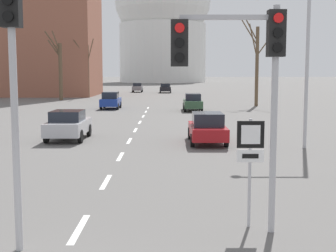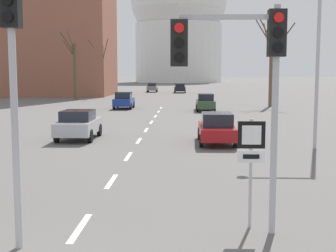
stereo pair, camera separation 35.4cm
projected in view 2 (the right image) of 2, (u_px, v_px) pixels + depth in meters
name	position (u px, v px, depth m)	size (l,w,h in m)	color
lane_stripe_0	(80.00, 228.00, 10.43)	(0.16, 2.00, 0.01)	silver
lane_stripe_1	(111.00, 181.00, 14.90)	(0.16, 2.00, 0.01)	silver
lane_stripe_2	(128.00, 156.00, 19.37)	(0.16, 2.00, 0.01)	silver
lane_stripe_3	(139.00, 141.00, 23.84)	(0.16, 2.00, 0.01)	silver
lane_stripe_4	(146.00, 130.00, 28.30)	(0.16, 2.00, 0.01)	silver
lane_stripe_5	(151.00, 122.00, 32.77)	(0.16, 2.00, 0.01)	silver
lane_stripe_6	(155.00, 116.00, 37.24)	(0.16, 2.00, 0.01)	silver
lane_stripe_7	(159.00, 112.00, 41.71)	(0.16, 2.00, 0.01)	silver
lane_stripe_8	(161.00, 108.00, 46.18)	(0.16, 2.00, 0.01)	silver
traffic_signal_near_right	(242.00, 62.00, 9.71)	(2.37, 0.34, 4.84)	#B2B2B7
traffic_signal_centre_tall	(12.00, 59.00, 8.83)	(0.36, 0.34, 5.34)	#B2B2B7
route_sign_post	(251.00, 154.00, 10.27)	(0.60, 0.08, 2.44)	#B2B2B7
street_lamp_right	(306.00, 50.00, 20.85)	(2.59, 0.36, 7.03)	#B2B2B7
sedan_near_left	(205.00, 102.00, 42.42)	(1.69, 4.40, 1.57)	#2D4C33
sedan_near_right	(79.00, 124.00, 24.30)	(1.86, 4.02, 1.52)	#B7B7BC
sedan_mid_centre	(217.00, 128.00, 22.85)	(1.76, 4.12, 1.51)	maroon
sedan_far_left	(124.00, 100.00, 45.01)	(1.76, 3.92, 1.64)	navy
sedan_far_right	(152.00, 87.00, 83.94)	(1.79, 4.30, 1.65)	slate
sedan_distant_centre	(180.00, 88.00, 80.97)	(1.97, 4.39, 1.63)	black
bare_tree_left_near	(102.00, 69.00, 65.20)	(3.17, 3.24, 8.01)	brown
bare_tree_right_near	(271.00, 61.00, 47.79)	(3.83, 3.18, 9.41)	brown
bare_tree_left_far	(74.00, 67.00, 59.34)	(2.12, 4.58, 8.85)	brown
capitol_dome	(179.00, 16.00, 171.20)	(35.36, 35.36, 49.95)	silver
apartment_block_left	(51.00, 0.00, 71.13)	(18.00, 14.00, 29.08)	#935642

